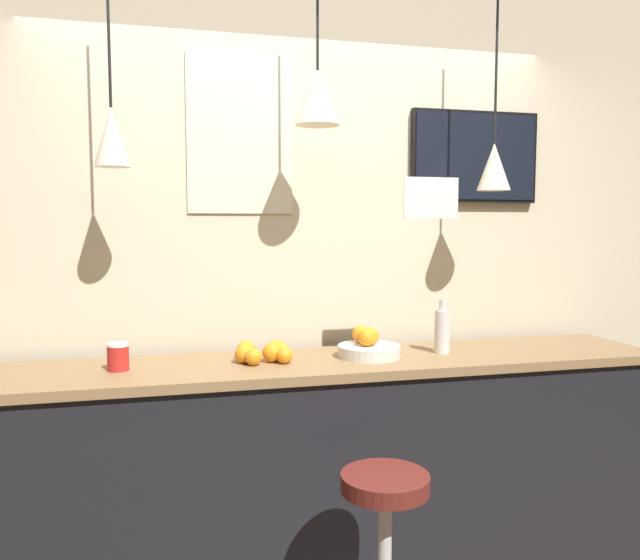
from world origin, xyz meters
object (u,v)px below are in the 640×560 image
Objects in this scene: juice_bottle at (442,331)px; spread_jar at (118,357)px; bar_stool at (384,559)px; mounted_tv at (475,157)px; fruit_bowl at (368,347)px.

spread_jar is at bearing 180.00° from juice_bottle.
spread_jar is at bearing 144.81° from bar_stool.
mounted_tv is at bearing 11.06° from spread_jar.
fruit_bowl is 1.17m from mounted_tv.
fruit_bowl reaches higher than bar_stool.
juice_bottle is 2.22× the size of spread_jar.
juice_bottle is 0.36× the size of mounted_tv.
mounted_tv is at bearing 46.25° from juice_bottle.
fruit_bowl is 1.14× the size of juice_bottle.
juice_bottle is at bearing 51.71° from bar_stool.
juice_bottle is at bearing -133.75° from mounted_tv.
juice_bottle is at bearing 0.00° from spread_jar.
mounted_tv is (1.75, 0.34, 0.88)m from spread_jar.
spread_jar is 1.99m from mounted_tv.
fruit_bowl is at bearing -153.73° from mounted_tv.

